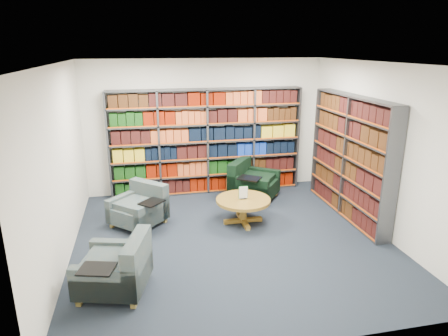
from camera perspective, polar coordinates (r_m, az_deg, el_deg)
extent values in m
cube|color=black|center=(6.64, 1.10, -10.24)|extent=(5.00, 5.00, 0.01)
cube|color=white|center=(5.91, 1.25, 14.77)|extent=(5.00, 5.00, 0.01)
cube|color=silver|center=(8.52, -2.69, 5.94)|extent=(5.00, 0.01, 2.80)
cube|color=silver|center=(3.88, 9.72, -8.28)|extent=(5.00, 0.01, 2.80)
cube|color=silver|center=(6.08, -22.47, 0.08)|extent=(0.01, 5.00, 2.80)
cube|color=silver|center=(7.11, 21.25, 2.54)|extent=(0.01, 5.00, 2.80)
cube|color=#47494F|center=(8.42, -2.47, 3.73)|extent=(4.00, 0.28, 2.20)
cube|color=silver|center=(8.55, -2.62, 3.93)|extent=(4.00, 0.02, 2.20)
cube|color=#D84C0A|center=(8.30, -2.32, 3.53)|extent=(4.00, 0.01, 2.20)
cube|color=#0D350B|center=(8.68, -2.40, -2.20)|extent=(3.88, 0.21, 0.29)
cube|color=#0D350B|center=(8.57, -2.43, 0.11)|extent=(3.88, 0.21, 0.29)
cube|color=gold|center=(8.47, -2.46, 2.49)|extent=(3.88, 0.21, 0.29)
cube|color=black|center=(8.38, -2.49, 4.91)|extent=(3.88, 0.21, 0.29)
cube|color=#0D350B|center=(8.31, -2.52, 7.38)|extent=(3.88, 0.21, 0.29)
cube|color=#361B09|center=(8.26, -2.55, 9.89)|extent=(3.88, 0.21, 0.29)
cube|color=#47494F|center=(7.59, 17.55, 1.44)|extent=(0.28, 2.50, 2.20)
cube|color=silver|center=(7.66, 18.40, 1.49)|extent=(0.02, 2.50, 2.20)
cube|color=#D84C0A|center=(7.53, 16.69, 1.39)|extent=(0.02, 2.50, 2.20)
cube|color=black|center=(7.88, 16.95, -5.03)|extent=(0.21, 2.38, 0.29)
cube|color=#361B09|center=(7.75, 17.19, -2.51)|extent=(0.21, 2.38, 0.29)
cube|color=black|center=(7.64, 17.42, 0.08)|extent=(0.21, 2.38, 0.29)
cube|color=black|center=(7.55, 17.67, 2.74)|extent=(0.21, 2.38, 0.29)
cube|color=#361B09|center=(7.47, 17.92, 5.47)|extent=(0.21, 2.38, 0.29)
cube|color=#361B09|center=(7.41, 18.18, 8.24)|extent=(0.21, 2.38, 0.29)
cube|color=#03233F|center=(7.22, -12.17, -6.29)|extent=(1.11, 1.11, 0.28)
cube|color=#03233F|center=(7.36, -10.61, -4.26)|extent=(0.69, 0.67, 0.63)
cube|color=#03233F|center=(7.41, -14.07, -5.20)|extent=(0.63, 0.65, 0.42)
cube|color=#03233F|center=(6.98, -10.21, -6.38)|extent=(0.63, 0.65, 0.42)
cube|color=black|center=(6.83, -10.28, -4.83)|extent=(0.48, 0.48, 0.02)
cube|color=olive|center=(7.30, -15.70, -7.84)|extent=(0.09, 0.09, 0.09)
cube|color=olive|center=(6.88, -11.96, -9.18)|extent=(0.09, 0.09, 0.09)
cube|color=olive|center=(7.71, -12.18, -6.22)|extent=(0.09, 0.09, 0.09)
cube|color=olive|center=(7.31, -8.46, -7.36)|extent=(0.09, 0.09, 0.09)
cube|color=black|center=(8.27, 4.32, -2.73)|extent=(1.20, 1.20, 0.31)
cube|color=black|center=(8.32, 2.20, -1.17)|extent=(0.67, 0.80, 0.69)
cube|color=black|center=(7.92, 3.41, -3.02)|extent=(0.77, 0.62, 0.46)
cube|color=black|center=(8.56, 5.19, -1.50)|extent=(0.77, 0.62, 0.46)
cube|color=black|center=(7.78, 3.64, -1.46)|extent=(0.53, 0.51, 0.02)
cube|color=olive|center=(7.92, 5.79, -5.24)|extent=(0.09, 0.09, 0.10)
cube|color=olive|center=(8.54, 7.35, -3.58)|extent=(0.09, 0.09, 0.10)
cube|color=olive|center=(8.15, 1.09, -4.47)|extent=(0.09, 0.09, 0.10)
cube|color=olive|center=(8.76, 2.94, -2.93)|extent=(0.09, 0.09, 0.10)
cube|color=#03233F|center=(5.48, -15.46, -14.38)|extent=(1.02, 1.02, 0.29)
cube|color=#03233F|center=(5.30, -12.25, -13.00)|extent=(0.40, 0.84, 0.66)
cube|color=#03233F|center=(5.73, -14.40, -11.98)|extent=(0.83, 0.34, 0.44)
cube|color=#03233F|center=(5.17, -16.78, -15.65)|extent=(0.83, 0.34, 0.44)
cube|color=black|center=(5.02, -17.71, -13.57)|extent=(0.47, 0.41, 0.02)
cube|color=olive|center=(5.96, -17.44, -13.98)|extent=(0.08, 0.08, 0.09)
cube|color=olive|center=(5.44, -20.02, -17.55)|extent=(0.08, 0.08, 0.09)
cube|color=olive|center=(5.76, -10.91, -14.59)|extent=(0.08, 0.08, 0.09)
cube|color=olive|center=(5.22, -12.80, -18.44)|extent=(0.08, 0.08, 0.09)
cylinder|color=olive|center=(7.07, 2.77, -4.62)|extent=(0.97, 0.97, 0.05)
cylinder|color=olive|center=(7.16, 2.74, -6.22)|extent=(0.13, 0.13, 0.39)
cube|color=olive|center=(7.23, 2.72, -7.47)|extent=(0.70, 0.09, 0.06)
cube|color=olive|center=(7.23, 2.72, -7.47)|extent=(0.09, 0.70, 0.06)
cube|color=black|center=(7.06, 2.77, -4.38)|extent=(0.11, 0.05, 0.01)
cube|color=white|center=(7.02, 2.78, -3.52)|extent=(0.15, 0.01, 0.21)
cube|color=#145926|center=(7.03, 2.76, -3.50)|extent=(0.17, 0.00, 0.23)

